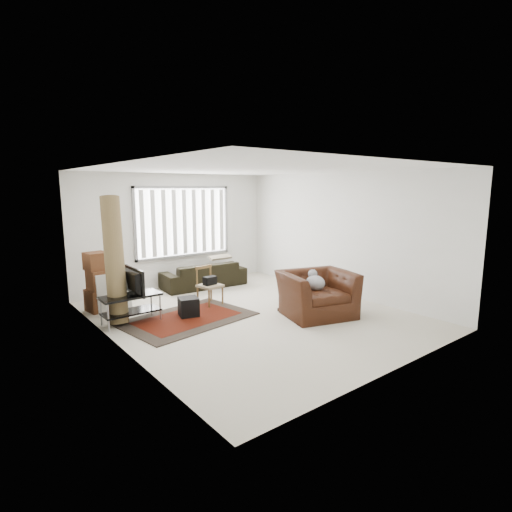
{
  "coord_description": "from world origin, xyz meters",
  "views": [
    {
      "loc": [
        -4.41,
        -5.74,
        2.36
      ],
      "look_at": [
        0.34,
        0.3,
        1.05
      ],
      "focal_mm": 28.0,
      "sensor_mm": 36.0,
      "label": 1
    }
  ],
  "objects_px": {
    "tv_stand": "(131,303)",
    "moving_boxes": "(99,284)",
    "armchair": "(317,291)",
    "sofa": "(204,271)",
    "side_chair": "(209,284)"
  },
  "relations": [
    {
      "from": "armchair",
      "to": "tv_stand",
      "type": "bearing_deg",
      "value": 166.01
    },
    {
      "from": "side_chair",
      "to": "armchair",
      "type": "xyz_separation_m",
      "value": [
        1.21,
        -1.84,
        0.04
      ]
    },
    {
      "from": "sofa",
      "to": "side_chair",
      "type": "bearing_deg",
      "value": 67.81
    },
    {
      "from": "tv_stand",
      "to": "side_chair",
      "type": "height_order",
      "value": "side_chair"
    },
    {
      "from": "moving_boxes",
      "to": "side_chair",
      "type": "distance_m",
      "value": 2.12
    },
    {
      "from": "sofa",
      "to": "armchair",
      "type": "distance_m",
      "value": 3.26
    },
    {
      "from": "tv_stand",
      "to": "moving_boxes",
      "type": "relative_size",
      "value": 0.89
    },
    {
      "from": "side_chair",
      "to": "armchair",
      "type": "relative_size",
      "value": 0.51
    },
    {
      "from": "sofa",
      "to": "armchair",
      "type": "relative_size",
      "value": 1.31
    },
    {
      "from": "moving_boxes",
      "to": "sofa",
      "type": "relative_size",
      "value": 0.57
    },
    {
      "from": "side_chair",
      "to": "armchair",
      "type": "height_order",
      "value": "armchair"
    },
    {
      "from": "sofa",
      "to": "moving_boxes",
      "type": "bearing_deg",
      "value": 13.29
    },
    {
      "from": "tv_stand",
      "to": "sofa",
      "type": "bearing_deg",
      "value": 32.19
    },
    {
      "from": "side_chair",
      "to": "sofa",
      "type": "bearing_deg",
      "value": 54.87
    },
    {
      "from": "sofa",
      "to": "armchair",
      "type": "bearing_deg",
      "value": 103.55
    }
  ]
}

